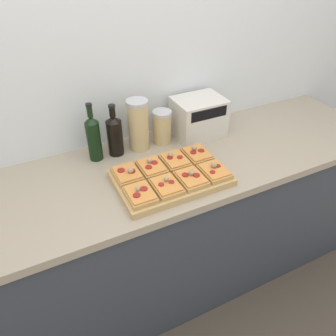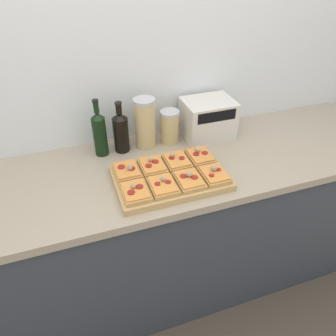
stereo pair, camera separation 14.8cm
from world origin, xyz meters
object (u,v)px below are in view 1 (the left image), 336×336
(grain_jar_tall, at_px, (138,125))
(toaster_oven, at_px, (198,117))
(cutting_board, at_px, (171,178))
(grain_jar_short, at_px, (162,127))
(olive_oil_bottle, at_px, (94,137))
(wine_bottle, at_px, (115,135))

(grain_jar_tall, height_order, toaster_oven, grain_jar_tall)
(toaster_oven, bearing_deg, grain_jar_tall, 178.75)
(cutting_board, bearing_deg, toaster_oven, 44.28)
(grain_jar_tall, bearing_deg, grain_jar_short, 0.00)
(toaster_oven, bearing_deg, olive_oil_bottle, 179.25)
(cutting_board, distance_m, toaster_oven, 0.46)
(cutting_board, xyz_separation_m, grain_jar_short, (0.11, 0.32, 0.07))
(grain_jar_tall, height_order, grain_jar_short, grain_jar_tall)
(grain_jar_tall, xyz_separation_m, grain_jar_short, (0.13, 0.00, -0.04))
(wine_bottle, height_order, grain_jar_short, wine_bottle)
(wine_bottle, xyz_separation_m, grain_jar_short, (0.26, 0.00, -0.02))
(cutting_board, height_order, grain_jar_short, grain_jar_short)
(grain_jar_tall, distance_m, grain_jar_short, 0.14)
(wine_bottle, bearing_deg, toaster_oven, -0.91)
(cutting_board, distance_m, olive_oil_bottle, 0.42)
(olive_oil_bottle, bearing_deg, wine_bottle, 0.00)
(grain_jar_tall, xyz_separation_m, toaster_oven, (0.35, -0.01, -0.03))
(cutting_board, relative_size, wine_bottle, 1.87)
(toaster_oven, bearing_deg, grain_jar_short, 177.98)
(olive_oil_bottle, relative_size, wine_bottle, 1.10)
(olive_oil_bottle, relative_size, grain_jar_tall, 1.12)
(grain_jar_tall, bearing_deg, olive_oil_bottle, -180.00)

